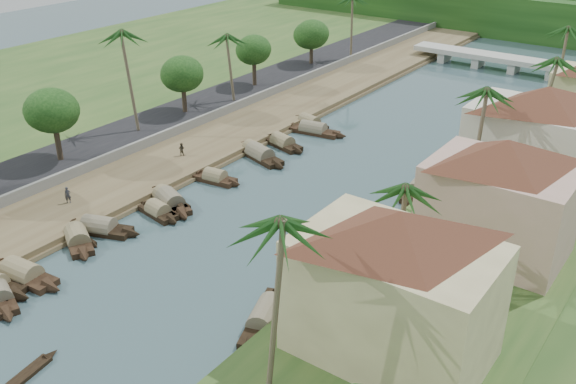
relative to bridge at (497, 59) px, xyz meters
The scene contains 42 objects.
ground 72.02m from the bridge, 90.00° to the right, with size 220.00×220.00×0.00m, color #3B5458.
left_bank 54.42m from the bridge, 107.10° to the right, with size 10.00×180.00×0.80m, color brown.
right_bank 55.37m from the bridge, 69.93° to the right, with size 16.00×180.00×1.20m, color #284B1E.
road 57.49m from the bridge, 115.23° to the right, with size 8.00×180.00×1.40m, color black.
retaining_wall 55.79m from the bridge, 111.23° to the right, with size 0.40×180.00×1.10m, color slate.
far_left_fill 72.84m from the bridge, 134.44° to the right, with size 45.00×220.00×1.35m, color #284B1E.
treeline 28.09m from the bridge, 90.00° to the left, with size 120.00×14.00×8.00m.
bridge is the anchor object (origin of this frame).
building_near 76.54m from the bridge, 75.61° to the right, with size 14.85×14.85×10.20m.
building_mid 61.51m from the bridge, 70.98° to the right, with size 14.11×14.11×9.70m.
building_far 48.15m from the bridge, 66.65° to the right, with size 15.59×15.59×10.20m.
sampan_2 82.46m from the bridge, 96.41° to the right, with size 8.90×2.50×2.30m.
sampan_3 74.24m from the bridge, 97.89° to the right, with size 8.38×4.51×2.24m.
sampan_4 76.60m from the bridge, 97.64° to the right, with size 7.66×5.10×2.21m.
sampan_5 68.74m from the bridge, 96.85° to the right, with size 6.31×2.52×2.00m.
sampan_6 66.74m from the bridge, 97.42° to the right, with size 8.12×4.74×2.38m.
sampan_7 66.53m from the bridge, 98.09° to the right, with size 8.24×3.71×2.16m.
sampan_8 60.18m from the bridge, 98.39° to the right, with size 6.54×2.34×2.02m.
sampan_9 52.69m from the bridge, 99.59° to the right, with size 9.43×4.40×2.33m.
sampan_10 52.22m from the bridge, 101.14° to the right, with size 7.48×3.04×2.05m.
sampan_11 48.38m from the bridge, 100.49° to the right, with size 7.79×3.55×2.19m.
sampan_12 42.70m from the bridge, 101.16° to the right, with size 9.39×3.00×2.20m.
sampan_13 41.29m from the bridge, 104.13° to the right, with size 7.73×3.26×2.09m.
sampan_14 75.76m from the bridge, 82.55° to the right, with size 4.86×9.59×2.30m.
sampan_15 67.36m from the bridge, 81.59° to the right, with size 1.67×6.66×1.83m.
sampan_16 50.26m from the bridge, 78.92° to the right, with size 2.87×9.63×2.30m.
canoe_0 88.88m from the bridge, 89.48° to the right, with size 1.86×6.37×0.83m.
canoe_1 75.97m from the bridge, 97.72° to the right, with size 4.33×1.19×0.69m.
canoe_2 51.94m from the bridge, 102.22° to the right, with size 5.17×3.18×0.79m.
palm_0 83.31m from the bridge, 79.54° to the right, with size 3.20×3.20×13.26m.
palm_1 69.82m from the bridge, 76.67° to the right, with size 3.20×3.20×9.95m.
palm_2 53.00m from the bridge, 73.26° to the right, with size 3.20×3.20×12.20m.
palm_3 37.39m from the bridge, 63.81° to the right, with size 3.20×3.20×11.44m.
palm_5 62.18m from the bridge, 113.09° to the right, with size 3.20×3.20×13.13m.
palm_6 47.14m from the bridge, 118.28° to the right, with size 3.20×3.20×10.17m.
palm_7 24.66m from the bridge, 51.94° to the right, with size 3.20×3.20×11.95m.
tree_2 71.51m from the bridge, 109.66° to the right, with size 5.53×5.53×7.77m.
tree_3 53.93m from the bridge, 116.53° to the right, with size 5.32×5.32×7.14m.
tree_4 41.58m from the bridge, 125.52° to the right, with size 4.85×4.85×7.11m.
tree_5 30.82m from the bridge, 141.83° to the right, with size 5.36×5.36×6.83m.
person_near 74.12m from the bridge, 102.35° to the right, with size 0.59×0.39×1.61m, color #2B2D34.
person_far 59.73m from the bridge, 104.76° to the right, with size 0.71×0.55×1.46m, color #383427.
Camera 1 is at (32.75, -32.26, 28.78)m, focal length 40.00 mm.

